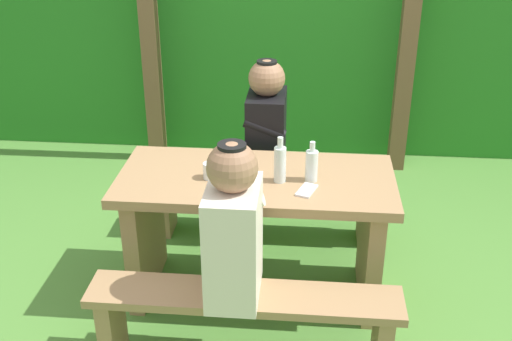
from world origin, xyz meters
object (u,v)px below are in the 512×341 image
bench_far (265,192)px  drinking_glass (210,171)px  picnic_table (256,215)px  bottle_right (312,165)px  bench_near (244,315)px  person_white_shirt (233,228)px  bottle_left (280,163)px  person_black_coat (266,125)px  cell_phone (307,190)px

bench_far → drinking_glass: bearing=-109.7°
picnic_table → bottle_right: bearing=-4.6°
bench_near → drinking_glass: (-0.23, 0.55, 0.44)m
person_white_shirt → bottle_right: 0.65m
person_white_shirt → bottle_left: size_ratio=3.05×
bench_far → person_black_coat: (0.01, -0.00, 0.45)m
bench_near → bottle_right: bottle_right is taller
person_black_coat → cell_phone: (0.25, -0.72, -0.04)m
picnic_table → bottle_left: bottle_left is taller
bench_near → bottle_left: (0.12, 0.54, 0.50)m
drinking_glass → person_black_coat: bearing=69.5°
bottle_left → cell_phone: bottle_left is taller
bench_far → person_black_coat: 0.45m
bottle_right → cell_phone: 0.14m
drinking_glass → bottle_right: size_ratio=0.39×
bench_far → bottle_left: bottle_left is taller
bench_near → bottle_left: size_ratio=5.93×
person_black_coat → bottle_right: bearing=-66.1°
bench_near → bench_far: same height
bench_far → bottle_left: size_ratio=5.93×
picnic_table → bench_far: bearing=90.0°
bench_near → bench_far: 1.18m
drinking_glass → cell_phone: bearing=-11.5°
bench_near → drinking_glass: drinking_glass is taller
person_black_coat → bottle_right: (0.27, -0.61, 0.04)m
picnic_table → bench_near: size_ratio=1.00×
person_black_coat → drinking_glass: size_ratio=8.74×
bench_far → bottle_left: (0.12, -0.63, 0.50)m
bench_near → bottle_right: bearing=63.9°
drinking_glass → cell_phone: drinking_glass is taller
bottle_left → cell_phone: (0.14, -0.09, -0.09)m
person_white_shirt → drinking_glass: bearing=108.7°
person_white_shirt → bottle_left: person_white_shirt is taller
person_white_shirt → person_black_coat: size_ratio=1.00×
person_black_coat → bottle_left: (0.11, -0.63, 0.05)m
drinking_glass → bottle_right: (0.50, 0.02, 0.04)m
bench_near → cell_phone: cell_phone is taller
picnic_table → person_white_shirt: size_ratio=1.95×
person_black_coat → bench_near: bearing=-90.4°
picnic_table → bench_near: bearing=-90.0°
bench_near → drinking_glass: size_ratio=17.00×
person_white_shirt → person_black_coat: 1.17m
picnic_table → drinking_glass: size_ratio=17.00×
bench_near → person_black_coat: person_black_coat is taller
bench_near → person_black_coat: 1.26m
picnic_table → bottle_right: 0.42m
bench_far → bottle_right: size_ratio=6.71×
person_white_shirt → bottle_right: size_ratio=3.45×
cell_phone → drinking_glass: bearing=-172.2°
bench_near → drinking_glass: 0.74m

